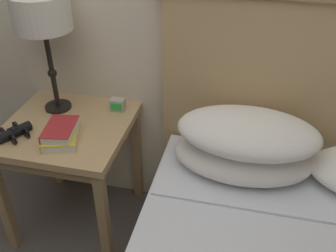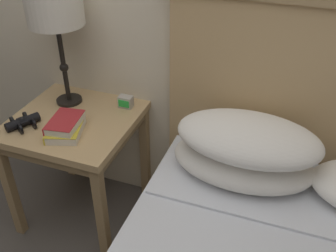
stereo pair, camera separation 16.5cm
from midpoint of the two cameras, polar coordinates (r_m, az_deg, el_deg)
nightstand at (r=1.97m, az=-10.92°, el=-0.95°), size 0.58×0.58×0.62m
table_lamp at (r=1.89m, az=-13.61°, el=15.81°), size 0.26×0.26×0.56m
book_on_nightstand at (r=1.82m, az=-12.21°, el=-0.58°), size 0.20×0.23×0.04m
book_stacked_on_top at (r=1.80m, az=-12.27°, el=0.43°), size 0.15×0.21×0.04m
binoculars_pair at (r=1.91m, az=-18.04°, el=0.45°), size 0.16×0.16×0.05m
alarm_clock at (r=1.97m, az=-3.79°, el=3.46°), size 0.07×0.05×0.06m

